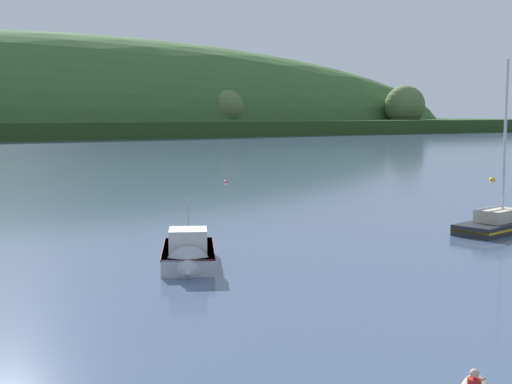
# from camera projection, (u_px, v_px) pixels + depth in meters

# --- Properties ---
(far_shoreline_hill) EXTENTS (400.65, 89.59, 62.44)m
(far_shoreline_hill) POSITION_uv_depth(u_px,v_px,m) (43.00, 134.00, 216.62)
(far_shoreline_hill) COLOR #27431B
(far_shoreline_hill) RESTS_ON ground
(sailboat_near_mooring) EXTENTS (6.56, 3.58, 10.80)m
(sailboat_near_mooring) POSITION_uv_depth(u_px,v_px,m) (502.00, 227.00, 40.53)
(sailboat_near_mooring) COLOR #232328
(sailboat_near_mooring) RESTS_ON ground
(fishing_boat_moored) EXTENTS (4.28, 5.91, 3.53)m
(fishing_boat_moored) POSITION_uv_depth(u_px,v_px,m) (188.00, 258.00, 30.92)
(fishing_boat_moored) COLOR #ADB2BC
(fishing_boat_moored) RESTS_ON ground
(mooring_buoy_foreground) EXTENTS (0.61, 0.61, 0.69)m
(mooring_buoy_foreground) POSITION_uv_depth(u_px,v_px,m) (492.00, 180.00, 70.95)
(mooring_buoy_foreground) COLOR yellow
(mooring_buoy_foreground) RESTS_ON ground
(mooring_buoy_off_fishing_boat) EXTENTS (0.48, 0.48, 0.56)m
(mooring_buoy_off_fishing_boat) POSITION_uv_depth(u_px,v_px,m) (226.00, 182.00, 68.82)
(mooring_buoy_off_fishing_boat) COLOR #E06675
(mooring_buoy_off_fishing_boat) RESTS_ON ground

